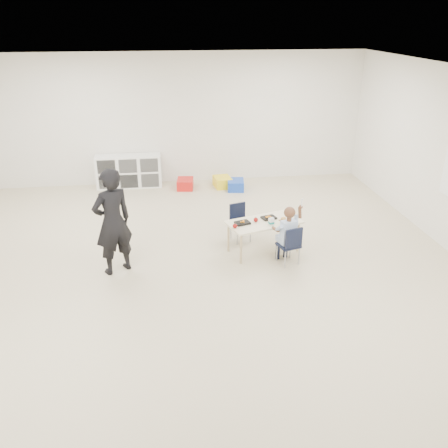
{
  "coord_description": "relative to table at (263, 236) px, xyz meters",
  "views": [
    {
      "loc": [
        -0.49,
        -5.82,
        3.49
      ],
      "look_at": [
        0.32,
        0.07,
        0.85
      ],
      "focal_mm": 38.0,
      "sensor_mm": 36.0,
      "label": 1
    }
  ],
  "objects": [
    {
      "name": "room",
      "position": [
        -1.05,
        -0.82,
        1.14
      ],
      "size": [
        9.0,
        9.02,
        2.8
      ],
      "color": "beige",
      "rests_on": "ground"
    },
    {
      "name": "table",
      "position": [
        0.0,
        0.0,
        0.0
      ],
      "size": [
        1.25,
        0.87,
        0.52
      ],
      "rotation": [
        0.0,
        0.0,
        0.29
      ],
      "color": "#F0E6C0",
      "rests_on": "ground"
    },
    {
      "name": "chair_near",
      "position": [
        0.29,
        -0.44,
        0.05
      ],
      "size": [
        0.37,
        0.36,
        0.62
      ],
      "primitive_type": null,
      "rotation": [
        0.0,
        0.0,
        0.29
      ],
      "color": "black",
      "rests_on": "ground"
    },
    {
      "name": "chair_far",
      "position": [
        -0.29,
        0.44,
        0.05
      ],
      "size": [
        0.37,
        0.36,
        0.62
      ],
      "primitive_type": null,
      "rotation": [
        0.0,
        0.0,
        0.29
      ],
      "color": "black",
      "rests_on": "ground"
    },
    {
      "name": "child",
      "position": [
        0.29,
        -0.44,
        0.23
      ],
      "size": [
        0.52,
        0.52,
        0.98
      ],
      "primitive_type": null,
      "rotation": [
        0.0,
        0.0,
        0.29
      ],
      "color": "#BCD0FF",
      "rests_on": "chair_near"
    },
    {
      "name": "lunch_tray_near",
      "position": [
        0.1,
        0.09,
        0.27
      ],
      "size": [
        0.26,
        0.22,
        0.03
      ],
      "primitive_type": "cube",
      "rotation": [
        0.0,
        0.0,
        0.29
      ],
      "color": "black",
      "rests_on": "table"
    },
    {
      "name": "lunch_tray_far",
      "position": [
        -0.35,
        -0.05,
        0.27
      ],
      "size": [
        0.26,
        0.22,
        0.03
      ],
      "primitive_type": "cube",
      "rotation": [
        0.0,
        0.0,
        0.29
      ],
      "color": "black",
      "rests_on": "table"
    },
    {
      "name": "milk_carton",
      "position": [
        0.09,
        -0.12,
        0.31
      ],
      "size": [
        0.09,
        0.09,
        0.1
      ],
      "primitive_type": "cube",
      "rotation": [
        0.0,
        0.0,
        0.29
      ],
      "color": "white",
      "rests_on": "table"
    },
    {
      "name": "bread_roll",
      "position": [
        0.31,
        -0.03,
        0.29
      ],
      "size": [
        0.09,
        0.09,
        0.07
      ],
      "primitive_type": "ellipsoid",
      "color": "#DEB35B",
      "rests_on": "table"
    },
    {
      "name": "apple_near",
      "position": [
        -0.13,
        -0.0,
        0.29
      ],
      "size": [
        0.07,
        0.07,
        0.07
      ],
      "primitive_type": "sphere",
      "color": "maroon",
      "rests_on": "table"
    },
    {
      "name": "apple_far",
      "position": [
        -0.49,
        -0.2,
        0.29
      ],
      "size": [
        0.07,
        0.07,
        0.07
      ],
      "primitive_type": "sphere",
      "color": "maroon",
      "rests_on": "table"
    },
    {
      "name": "cubby_shelf",
      "position": [
        -2.25,
        3.46,
        0.09
      ],
      "size": [
        1.4,
        0.4,
        0.7
      ],
      "primitive_type": "cube",
      "color": "white",
      "rests_on": "ground"
    },
    {
      "name": "adult",
      "position": [
        -2.27,
        -0.33,
        0.53
      ],
      "size": [
        0.69,
        0.62,
        1.58
      ],
      "primitive_type": "imported",
      "rotation": [
        0.0,
        0.0,
        3.68
      ],
      "color": "black",
      "rests_on": "ground"
    },
    {
      "name": "bin_red",
      "position": [
        -1.05,
        3.15,
        -0.16
      ],
      "size": [
        0.39,
        0.47,
        0.21
      ],
      "primitive_type": "cube",
      "rotation": [
        0.0,
        0.0,
        -0.12
      ],
      "color": "red",
      "rests_on": "ground"
    },
    {
      "name": "bin_yellow",
      "position": [
        -0.23,
        3.16,
        -0.16
      ],
      "size": [
        0.4,
        0.49,
        0.22
      ],
      "primitive_type": "cube",
      "rotation": [
        0.0,
        0.0,
        0.13
      ],
      "color": "yellow",
      "rests_on": "ground"
    },
    {
      "name": "bin_blue",
      "position": [
        0.03,
        2.93,
        -0.16
      ],
      "size": [
        0.4,
        0.48,
        0.22
      ],
      "primitive_type": "cube",
      "rotation": [
        0.0,
        0.0,
        -0.14
      ],
      "color": "#1842B5",
      "rests_on": "ground"
    }
  ]
}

